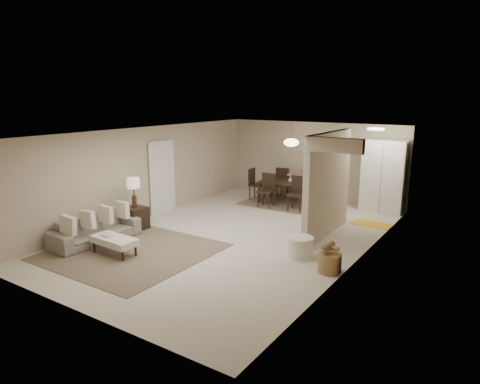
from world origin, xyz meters
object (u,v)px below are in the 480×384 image
Objects in this scene: ottoman_bench at (114,241)px; round_pouf at (300,247)px; sofa at (95,230)px; side_table at (135,218)px; wicker_basket at (330,263)px; dining_table at (290,193)px; pantry_cabinet at (384,176)px.

round_pouf reaches higher than ottoman_bench.
sofa is 3.57× the size of side_table.
wicker_basket is (5.15, 0.14, -0.10)m from side_table.
ottoman_bench reaches higher than wicker_basket.
sofa reaches higher than wicker_basket.
ottoman_bench is 2.45× the size of wicker_basket.
side_table is 0.30× the size of dining_table.
dining_table reaches higher than round_pouf.
wicker_basket is at bearing -60.91° from dining_table.
dining_table is (-2.69, -0.61, -0.71)m from pantry_cabinet.
pantry_cabinet is at bearing 6.84° from dining_table.
dining_table is at bearing -167.27° from pantry_cabinet.
pantry_cabinet reaches higher than wicker_basket.
pantry_cabinet is 3.65× the size of side_table.
pantry_cabinet is at bearing 94.56° from wicker_basket.
sofa is 4.61× the size of wicker_basket.
round_pouf is at bearing -64.68° from sofa.
dining_table is at bearing 119.51° from round_pouf.
sofa is at bearing -92.40° from side_table.
side_table is (-0.95, 1.49, -0.02)m from ottoman_bench.
pantry_cabinet is 2.84m from dining_table.
dining_table is (-2.26, 4.00, 0.12)m from round_pouf.
pantry_cabinet is 1.02× the size of sofa.
dining_table reaches higher than side_table.
wicker_basket is at bearing -72.09° from sofa.
round_pouf reaches higher than wicker_basket.
round_pouf is 4.59m from dining_table.
wicker_basket is 5.39m from dining_table.
wicker_basket is (4.20, 1.63, -0.12)m from ottoman_bench.
pantry_cabinet reaches higher than sofa.
sofa reaches higher than round_pouf.
ottoman_bench is 3.95m from round_pouf.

